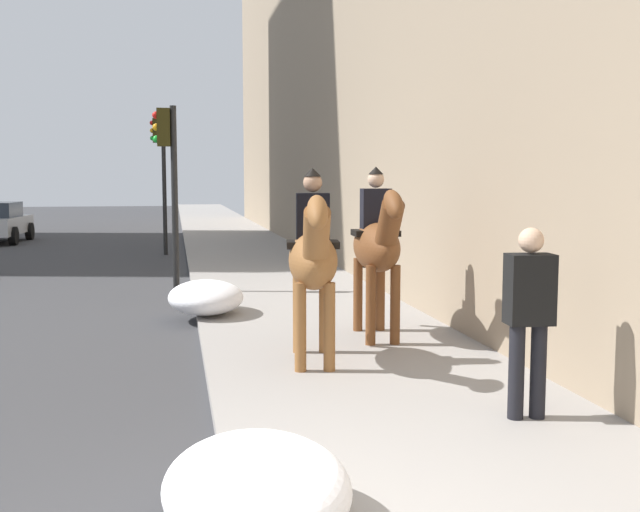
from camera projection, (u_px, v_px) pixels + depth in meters
mounted_horse_near at (313, 257)px, 8.45m from camera, size 2.15×0.76×2.25m
mounted_horse_far at (377, 244)px, 9.77m from camera, size 2.15×0.65×2.28m
pedestrian_greeting at (529, 310)px, 6.49m from camera, size 0.29×0.42×1.70m
traffic_light_near_curb at (169, 169)px, 13.84m from camera, size 0.20×0.44×3.60m
traffic_light_far_curb at (161, 163)px, 21.72m from camera, size 0.20×0.44×4.05m
snow_pile_near at (257, 486)px, 4.50m from camera, size 1.49×1.15×0.52m
snow_pile_far at (206, 297)px, 11.68m from camera, size 1.53×1.18×0.53m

